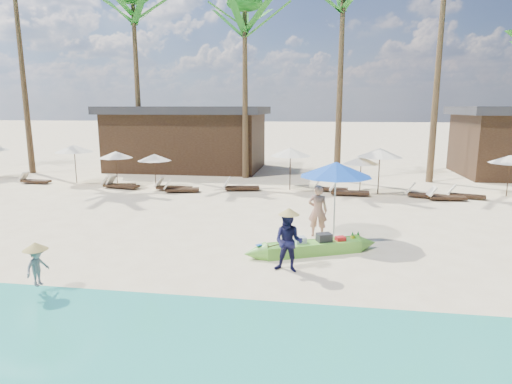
# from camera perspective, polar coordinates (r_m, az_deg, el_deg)

# --- Properties ---
(ground) EXTENTS (240.00, 240.00, 0.00)m
(ground) POSITION_cam_1_polar(r_m,az_deg,el_deg) (12.12, 2.43, -9.29)
(ground) COLOR #F8E4B7
(ground) RESTS_ON ground
(wet_sand_strip) EXTENTS (240.00, 4.50, 0.01)m
(wet_sand_strip) POSITION_cam_1_polar(r_m,az_deg,el_deg) (7.68, -2.02, -22.29)
(wet_sand_strip) COLOR tan
(wet_sand_strip) RESTS_ON ground
(green_canoe) EXTENTS (4.38, 2.13, 0.59)m
(green_canoe) POSITION_cam_1_polar(r_m,az_deg,el_deg) (12.80, 7.51, -7.31)
(green_canoe) COLOR #66BF3A
(green_canoe) RESTS_ON ground
(tourist) EXTENTS (0.66, 0.45, 1.75)m
(tourist) POSITION_cam_1_polar(r_m,az_deg,el_deg) (14.34, 8.23, -2.49)
(tourist) COLOR #B0755F
(tourist) RESTS_ON ground
(vendor_green) EXTENTS (0.86, 0.72, 1.59)m
(vendor_green) POSITION_cam_1_polar(r_m,az_deg,el_deg) (11.24, 4.36, -6.68)
(vendor_green) COLOR #16163C
(vendor_green) RESTS_ON ground
(vendor_yellow) EXTENTS (0.46, 0.66, 0.92)m
(vendor_yellow) POSITION_cam_1_polar(r_m,az_deg,el_deg) (11.20, -27.15, -8.82)
(vendor_yellow) COLOR gray
(vendor_yellow) RESTS_ON ground
(blue_umbrella) EXTENTS (2.35, 2.35, 2.53)m
(blue_umbrella) POSITION_cam_1_polar(r_m,az_deg,el_deg) (14.04, 10.60, 3.00)
(blue_umbrella) COLOR #99999E
(blue_umbrella) RESTS_ON ground
(resort_parasol_2) EXTENTS (2.12, 2.12, 2.18)m
(resort_parasol_2) POSITION_cam_1_polar(r_m,az_deg,el_deg) (26.34, -23.10, 5.36)
(resort_parasol_2) COLOR #392617
(resort_parasol_2) RESTS_ON ground
(lounger_2_left) EXTENTS (1.74, 0.59, 0.59)m
(lounger_2_left) POSITION_cam_1_polar(r_m,az_deg,el_deg) (27.31, -27.50, 1.42)
(lounger_2_left) COLOR #392617
(lounger_2_left) RESTS_ON ground
(resort_parasol_3) EXTENTS (1.83, 1.83, 1.88)m
(resort_parasol_3) POSITION_cam_1_polar(r_m,az_deg,el_deg) (24.72, -18.20, 4.75)
(resort_parasol_3) COLOR #392617
(resort_parasol_3) RESTS_ON ground
(lounger_3_left) EXTENTS (1.78, 0.83, 0.58)m
(lounger_3_left) POSITION_cam_1_polar(r_m,az_deg,el_deg) (24.15, -18.03, 1.01)
(lounger_3_left) COLOR #392617
(lounger_3_left) RESTS_ON ground
(lounger_3_right) EXTENTS (1.88, 0.91, 0.61)m
(lounger_3_right) POSITION_cam_1_polar(r_m,az_deg,el_deg) (23.82, -17.53, 0.93)
(lounger_3_right) COLOR #392617
(lounger_3_right) RESTS_ON ground
(resort_parasol_4) EXTENTS (1.77, 1.77, 1.82)m
(resort_parasol_4) POSITION_cam_1_polar(r_m,az_deg,el_deg) (23.29, -13.39, 4.51)
(resort_parasol_4) COLOR #392617
(resort_parasol_4) RESTS_ON ground
(lounger_4_left) EXTENTS (1.84, 0.95, 0.60)m
(lounger_4_left) POSITION_cam_1_polar(r_m,az_deg,el_deg) (22.00, -10.14, 0.45)
(lounger_4_left) COLOR #392617
(lounger_4_left) RESTS_ON ground
(lounger_4_right) EXTENTS (1.90, 0.64, 0.64)m
(lounger_4_right) POSITION_cam_1_polar(r_m,az_deg,el_deg) (22.56, -11.18, 0.71)
(lounger_4_right) COLOR #392617
(lounger_4_right) RESTS_ON ground
(resort_parasol_5) EXTENTS (2.15, 2.15, 2.22)m
(resort_parasol_5) POSITION_cam_1_polar(r_m,az_deg,el_deg) (22.10, 4.61, 5.35)
(resort_parasol_5) COLOR #392617
(resort_parasol_5) RESTS_ON ground
(lounger_5_left) EXTENTS (1.93, 0.92, 0.63)m
(lounger_5_left) POSITION_cam_1_polar(r_m,az_deg,el_deg) (22.12, -2.21, 0.70)
(lounger_5_left) COLOR #392617
(lounger_5_left) RESTS_ON ground
(resort_parasol_6) EXTENTS (1.79, 1.79, 1.85)m
(resort_parasol_6) POSITION_cam_1_polar(r_m,az_deg,el_deg) (21.84, 13.85, 4.11)
(resort_parasol_6) COLOR #392617
(resort_parasol_6) RESTS_ON ground
(lounger_6_left) EXTENTS (1.75, 0.67, 0.58)m
(lounger_6_left) POSITION_cam_1_polar(r_m,az_deg,el_deg) (22.20, 9.73, 0.54)
(lounger_6_left) COLOR #392617
(lounger_6_left) RESTS_ON ground
(lounger_6_right) EXTENTS (1.94, 0.65, 0.65)m
(lounger_6_right) POSITION_cam_1_polar(r_m,az_deg,el_deg) (21.37, 12.04, 0.11)
(lounger_6_right) COLOR #392617
(lounger_6_right) RESTS_ON ground
(resort_parasol_7) EXTENTS (2.21, 2.21, 2.28)m
(resort_parasol_7) POSITION_cam_1_polar(r_m,az_deg,el_deg) (21.96, 16.21, 5.05)
(resort_parasol_7) COLOR #392617
(resort_parasol_7) RESTS_ON ground
(lounger_7_left) EXTENTS (1.85, 1.07, 0.60)m
(lounger_7_left) POSITION_cam_1_polar(r_m,az_deg,el_deg) (21.87, 21.49, -0.23)
(lounger_7_left) COLOR #392617
(lounger_7_left) RESTS_ON ground
(lounger_7_right) EXTENTS (1.77, 0.67, 0.59)m
(lounger_7_right) POSITION_cam_1_polar(r_m,az_deg,el_deg) (21.65, 23.86, -0.53)
(lounger_7_right) COLOR #392617
(lounger_7_right) RESTS_ON ground
(resort_parasol_8) EXTENTS (1.95, 1.95, 2.01)m
(resort_parasol_8) POSITION_cam_1_polar(r_m,az_deg,el_deg) (23.82, 30.80, 3.78)
(resort_parasol_8) COLOR #392617
(resort_parasol_8) RESTS_ON ground
(lounger_8_left) EXTENTS (1.71, 0.96, 0.56)m
(lounger_8_left) POSITION_cam_1_polar(r_m,az_deg,el_deg) (22.56, 26.07, -0.30)
(lounger_8_left) COLOR #392617
(lounger_8_left) RESTS_ON ground
(palm_2) EXTENTS (2.08, 2.08, 11.33)m
(palm_2) POSITION_cam_1_polar(r_m,az_deg,el_deg) (29.25, -15.96, 20.53)
(palm_2) COLOR brown
(palm_2) RESTS_ON ground
(palm_3) EXTENTS (2.08, 2.08, 10.52)m
(palm_3) POSITION_cam_1_polar(r_m,az_deg,el_deg) (26.33, -1.51, 20.68)
(palm_3) COLOR brown
(palm_3) RESTS_ON ground
(palm_4) EXTENTS (2.08, 2.08, 11.70)m
(palm_4) POSITION_cam_1_polar(r_m,az_deg,el_deg) (25.85, 11.49, 22.62)
(palm_4) COLOR brown
(palm_4) RESTS_ON ground
(pavilion_west) EXTENTS (10.80, 6.60, 4.30)m
(pavilion_west) POSITION_cam_1_polar(r_m,az_deg,el_deg) (30.30, -9.09, 7.19)
(pavilion_west) COLOR #392617
(pavilion_west) RESTS_ON ground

